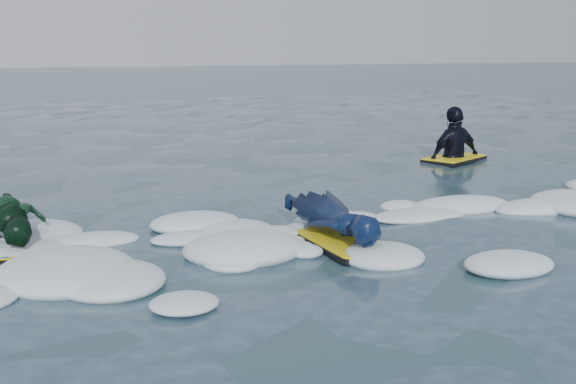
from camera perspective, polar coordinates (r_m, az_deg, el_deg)
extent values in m
plane|color=#162F35|center=(6.50, 2.59, -6.34)|extent=(120.00, 120.00, 0.00)
cube|color=black|center=(7.26, 4.46, -4.10)|extent=(0.74, 1.21, 0.06)
cube|color=yellow|center=(7.25, 4.46, -3.80)|extent=(0.71, 1.18, 0.02)
imported|color=#0B204E|center=(7.43, 3.71, -2.01)|extent=(0.69, 1.75, 0.41)
cube|color=black|center=(7.56, -20.87, -4.28)|extent=(0.71, 0.98, 0.04)
cube|color=yellow|center=(7.55, -20.89, -4.06)|extent=(0.69, 0.96, 0.02)
cube|color=blue|center=(7.55, -20.90, -3.98)|extent=(0.39, 0.85, 0.01)
imported|color=#0F381B|center=(7.69, -20.98, -2.11)|extent=(0.86, 1.41, 0.50)
cube|color=black|center=(12.82, 12.99, 2.53)|extent=(1.38, 1.15, 0.06)
cube|color=yellow|center=(12.81, 13.00, 2.71)|extent=(1.34, 1.12, 0.02)
imported|color=black|center=(12.81, 12.99, 2.59)|extent=(1.13, 0.64, 1.81)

